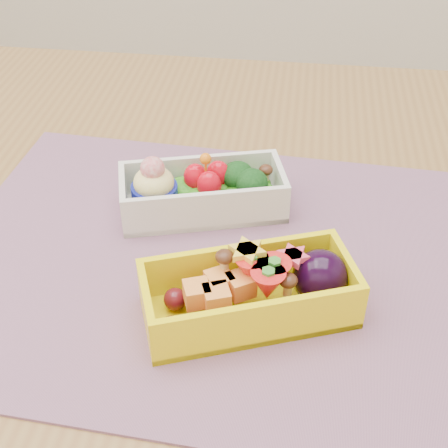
# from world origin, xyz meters

# --- Properties ---
(table) EXTENTS (1.20, 0.80, 0.75)m
(table) POSITION_xyz_m (0.00, 0.00, 0.65)
(table) COLOR brown
(table) RESTS_ON ground
(placemat) EXTENTS (0.50, 0.39, 0.00)m
(placemat) POSITION_xyz_m (-0.02, -0.03, 0.75)
(placemat) COLOR #825A6E
(placemat) RESTS_ON table
(bento_white) EXTENTS (0.17, 0.11, 0.06)m
(bento_white) POSITION_xyz_m (-0.04, 0.04, 0.77)
(bento_white) COLOR silver
(bento_white) RESTS_ON placemat
(bento_yellow) EXTENTS (0.18, 0.13, 0.06)m
(bento_yellow) POSITION_xyz_m (0.02, -0.09, 0.78)
(bento_yellow) COLOR yellow
(bento_yellow) RESTS_ON placemat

